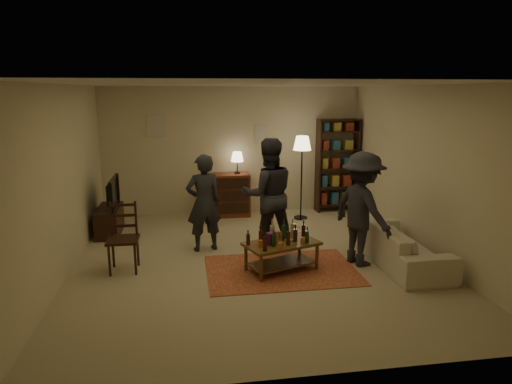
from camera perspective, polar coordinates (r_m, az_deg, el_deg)
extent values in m
plane|color=#C6B793|center=(7.22, -0.17, -8.59)|extent=(6.00, 6.00, 0.00)
plane|color=beige|center=(9.79, -2.85, 5.17)|extent=(5.50, 0.00, 5.50)
plane|color=beige|center=(6.99, -23.06, 1.19)|extent=(0.00, 6.00, 6.00)
plane|color=beige|center=(7.75, 20.36, 2.45)|extent=(0.00, 6.00, 6.00)
plane|color=beige|center=(4.00, 6.40, -5.83)|extent=(5.50, 0.00, 5.50)
plane|color=white|center=(6.74, -0.18, 13.35)|extent=(6.00, 6.00, 0.00)
cube|color=beige|center=(9.68, -12.43, 8.09)|extent=(0.35, 0.03, 0.45)
cube|color=beige|center=(9.82, 0.65, 7.26)|extent=(0.30, 0.03, 0.40)
cube|color=maroon|center=(6.87, 3.19, -9.70)|extent=(2.20, 1.50, 0.01)
cube|color=brown|center=(6.73, 3.23, -6.47)|extent=(1.20, 0.91, 0.04)
cube|color=brown|center=(6.83, 3.20, -8.85)|extent=(1.07, 0.78, 0.02)
cylinder|color=brown|center=(6.39, 0.65, -9.59)|extent=(0.05, 0.05, 0.40)
cylinder|color=brown|center=(6.87, 7.62, -8.08)|extent=(0.05, 0.05, 0.40)
cylinder|color=brown|center=(6.77, -1.28, -8.29)|extent=(0.05, 0.05, 0.40)
cylinder|color=brown|center=(7.22, 5.45, -6.97)|extent=(0.05, 0.05, 0.40)
cylinder|color=#CA6A2E|center=(6.50, 0.56, -6.47)|extent=(0.07, 0.07, 0.10)
cylinder|color=#CA6A2E|center=(6.44, 3.04, -6.72)|extent=(0.07, 0.07, 0.09)
cylinder|color=#CA6A2E|center=(6.87, 2.89, -5.39)|extent=(0.07, 0.07, 0.11)
cylinder|color=#CA6A2E|center=(6.69, 5.88, -6.04)|extent=(0.07, 0.07, 0.09)
cube|color=#772E80|center=(6.62, 1.82, -5.77)|extent=(0.17, 0.16, 0.18)
cylinder|color=gray|center=(6.76, 4.19, -6.09)|extent=(0.12, 0.12, 0.03)
cube|color=black|center=(6.96, -16.30, -5.76)|extent=(0.45, 0.45, 0.04)
cylinder|color=black|center=(6.90, -17.86, -8.18)|extent=(0.04, 0.04, 0.47)
cylinder|color=black|center=(6.85, -14.85, -8.14)|extent=(0.04, 0.04, 0.47)
cylinder|color=black|center=(7.24, -17.42, -7.18)|extent=(0.04, 0.04, 0.47)
cylinder|color=black|center=(7.19, -14.56, -7.13)|extent=(0.04, 0.04, 0.47)
cube|color=black|center=(7.05, -16.25, -3.08)|extent=(0.36, 0.03, 0.53)
cube|color=black|center=(8.90, -17.84, -3.42)|extent=(0.40, 1.00, 0.50)
imported|color=black|center=(8.77, -17.94, -0.09)|extent=(0.13, 0.97, 0.56)
cube|color=brown|center=(9.66, -3.80, -0.37)|extent=(1.00, 0.48, 0.90)
cube|color=black|center=(9.47, -3.64, -2.06)|extent=(0.92, 0.02, 0.22)
cube|color=black|center=(9.41, -3.66, -0.53)|extent=(0.92, 0.02, 0.22)
cube|color=black|center=(9.35, -3.68, 1.02)|extent=(0.92, 0.02, 0.22)
cylinder|color=black|center=(9.59, -2.35, 2.42)|extent=(0.12, 0.12, 0.04)
cylinder|color=black|center=(9.57, -2.36, 3.19)|extent=(0.02, 0.02, 0.22)
cone|color=#FFE5B2|center=(9.53, -2.37, 4.43)|extent=(0.26, 0.26, 0.20)
cube|color=black|center=(9.99, 7.76, 3.19)|extent=(0.04, 0.34, 2.00)
cube|color=black|center=(10.26, 12.38, 3.26)|extent=(0.04, 0.34, 2.00)
cube|color=black|center=(10.29, 9.92, -1.45)|extent=(0.90, 0.34, 0.03)
cube|color=black|center=(10.20, 10.00, 0.73)|extent=(0.90, 0.34, 0.03)
cube|color=black|center=(10.13, 10.09, 2.95)|extent=(0.90, 0.34, 0.03)
cube|color=black|center=(10.07, 10.18, 5.20)|extent=(0.90, 0.34, 0.03)
cube|color=black|center=(10.03, 10.27, 7.46)|extent=(0.90, 0.34, 0.03)
cube|color=black|center=(10.01, 10.32, 8.89)|extent=(0.90, 0.34, 0.03)
cube|color=maroon|center=(10.16, 8.35, -0.72)|extent=(0.12, 0.22, 0.26)
cube|color=#2A587F|center=(10.24, 9.68, -0.67)|extent=(0.15, 0.22, 0.26)
cube|color=#A69637|center=(10.33, 11.11, -0.61)|extent=(0.18, 0.22, 0.26)
cube|color=#2A587F|center=(10.08, 8.42, 1.44)|extent=(0.12, 0.22, 0.24)
cube|color=#A69637|center=(10.16, 9.77, 1.47)|extent=(0.15, 0.22, 0.24)
cube|color=maroon|center=(10.25, 11.20, 1.51)|extent=(0.18, 0.22, 0.24)
cube|color=#A69637|center=(10.01, 8.49, 3.63)|extent=(0.12, 0.22, 0.22)
cube|color=maroon|center=(10.09, 9.85, 3.65)|extent=(0.15, 0.22, 0.22)
cube|color=#2A587F|center=(10.18, 11.29, 3.66)|extent=(0.18, 0.22, 0.22)
cube|color=maroon|center=(9.96, 8.56, 5.84)|extent=(0.12, 0.22, 0.20)
cube|color=#2A587F|center=(10.04, 9.93, 5.84)|extent=(0.15, 0.22, 0.20)
cube|color=#A69637|center=(10.13, 11.38, 5.84)|extent=(0.18, 0.22, 0.20)
cube|color=#2A587F|center=(9.92, 8.64, 8.08)|extent=(0.12, 0.22, 0.18)
cube|color=#A69637|center=(10.00, 10.02, 8.06)|extent=(0.15, 0.22, 0.18)
cube|color=maroon|center=(10.09, 11.48, 8.04)|extent=(0.18, 0.22, 0.18)
cylinder|color=black|center=(9.57, 5.59, -3.21)|extent=(0.28, 0.28, 0.03)
cylinder|color=black|center=(9.40, 5.69, 1.18)|extent=(0.03, 0.03, 1.52)
cone|color=#FFE5B2|center=(9.27, 5.80, 6.11)|extent=(0.36, 0.36, 0.28)
imported|color=beige|center=(7.41, 17.50, -6.16)|extent=(0.81, 2.08, 0.61)
imported|color=#25252C|center=(7.52, -6.54, -1.37)|extent=(0.66, 0.50, 1.61)
imported|color=#292A32|center=(7.49, 1.53, -0.36)|extent=(0.94, 0.75, 1.87)
imported|color=#27262E|center=(7.04, 13.12, -2.10)|extent=(1.00, 1.27, 1.73)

